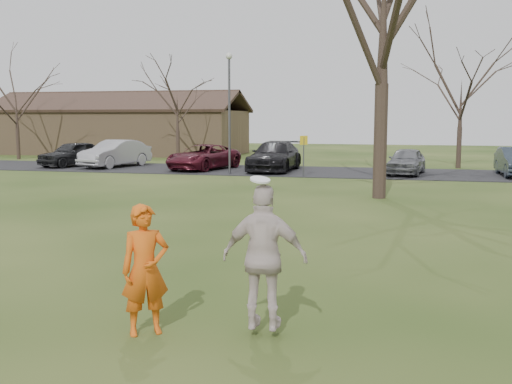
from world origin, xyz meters
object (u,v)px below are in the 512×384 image
at_px(building, 120,130).
at_px(big_tree, 384,4).
at_px(catching_play, 265,257).
at_px(car_3, 275,156).
at_px(car_4, 406,161).
at_px(car_0, 73,154).
at_px(player_defender, 145,270).
at_px(car_1, 115,153).
at_px(car_2, 203,157).
at_px(lamp_post, 229,98).

height_order(building, big_tree, big_tree).
xyz_separation_m(catching_play, building, (-21.06, 37.81, 0.82)).
relative_size(car_3, car_4, 1.36).
relative_size(car_0, car_3, 0.80).
relative_size(player_defender, car_1, 0.37).
height_order(car_3, car_4, car_3).
height_order(player_defender, catching_play, catching_play).
relative_size(car_2, big_tree, 0.36).
relative_size(car_3, catching_play, 2.64).
distance_m(car_1, building, 14.29).
bearing_deg(player_defender, car_3, 62.97).
relative_size(car_1, car_4, 1.20).
bearing_deg(lamp_post, car_1, 161.56).
bearing_deg(car_1, player_defender, -47.51).
xyz_separation_m(player_defender, car_1, (-13.34, 25.23, -0.06)).
xyz_separation_m(car_4, lamp_post, (-9.00, -1.93, 3.24)).
distance_m(car_2, car_3, 4.11).
height_order(car_2, building, building).
bearing_deg(catching_play, car_4, 85.44).
distance_m(player_defender, lamp_post, 23.44).
xyz_separation_m(car_2, car_3, (4.11, 0.16, 0.10)).
xyz_separation_m(car_2, lamp_post, (2.21, -2.21, 3.22)).
relative_size(player_defender, car_4, 0.45).
xyz_separation_m(car_0, lamp_post, (10.62, -2.48, 3.18)).
bearing_deg(player_defender, catching_play, -25.21).
bearing_deg(catching_play, player_defender, -170.10).
distance_m(car_0, lamp_post, 11.36).
distance_m(car_1, lamp_post, 8.89).
distance_m(building, big_tree, 32.23).
relative_size(player_defender, car_2, 0.36).
height_order(car_2, big_tree, big_tree).
distance_m(car_0, car_3, 12.52).
distance_m(building, lamp_post, 20.99).
relative_size(catching_play, lamp_post, 0.34).
bearing_deg(car_2, big_tree, -28.88).
xyz_separation_m(car_0, building, (-3.38, 13.02, 1.14)).
relative_size(catching_play, big_tree, 0.15).
distance_m(player_defender, catching_play, 1.65).
relative_size(car_3, lamp_post, 0.89).
distance_m(car_2, lamp_post, 4.49).
relative_size(car_1, catching_play, 2.31).
bearing_deg(car_4, car_1, -173.57).
xyz_separation_m(lamp_post, big_tree, (8.00, -7.50, 3.03)).
height_order(car_3, building, building).
distance_m(catching_play, lamp_post, 23.58).
xyz_separation_m(car_0, catching_play, (17.68, -24.79, 0.31)).
relative_size(building, lamp_post, 3.29).
relative_size(car_4, catching_play, 1.93).
bearing_deg(car_2, building, 146.28).
bearing_deg(car_3, big_tree, -57.19).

